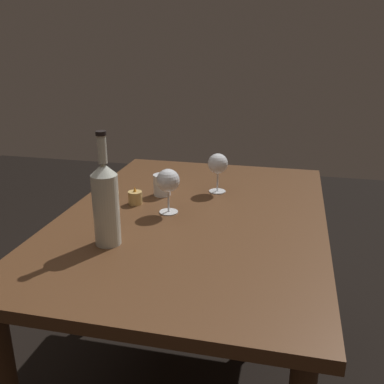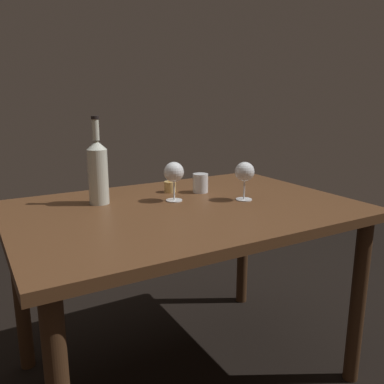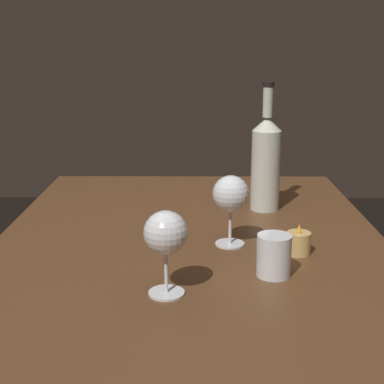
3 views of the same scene
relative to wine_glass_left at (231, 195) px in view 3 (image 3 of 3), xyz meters
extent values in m
cube|color=#56351E|center=(0.00, -0.09, -0.13)|extent=(1.30, 0.90, 0.04)
cylinder|color=#412816|center=(-0.58, -0.47, -0.50)|extent=(0.06, 0.06, 0.70)
cylinder|color=#412816|center=(-0.58, 0.29, -0.50)|extent=(0.06, 0.06, 0.70)
cylinder|color=white|center=(0.00, 0.00, -0.11)|extent=(0.07, 0.07, 0.00)
cylinder|color=white|center=(0.00, 0.00, -0.07)|extent=(0.01, 0.01, 0.08)
sphere|color=white|center=(0.00, 0.00, 0.00)|extent=(0.08, 0.08, 0.08)
cylinder|color=beige|center=(0.00, 0.00, 0.00)|extent=(0.06, 0.06, 0.02)
cylinder|color=white|center=(0.26, -0.13, -0.11)|extent=(0.07, 0.07, 0.00)
cylinder|color=white|center=(0.26, -0.13, -0.07)|extent=(0.01, 0.01, 0.08)
sphere|color=white|center=(0.26, -0.13, 0.00)|extent=(0.08, 0.08, 0.08)
cylinder|color=beige|center=(0.26, -0.13, 0.00)|extent=(0.06, 0.06, 0.03)
cylinder|color=silver|center=(-0.27, 0.11, -0.01)|extent=(0.08, 0.08, 0.21)
cone|color=silver|center=(-0.27, 0.11, 0.12)|extent=(0.08, 0.08, 0.03)
cylinder|color=silver|center=(-0.27, 0.11, 0.17)|extent=(0.03, 0.03, 0.08)
cylinder|color=black|center=(-0.27, 0.11, 0.22)|extent=(0.03, 0.03, 0.01)
cylinder|color=white|center=(0.17, 0.07, -0.07)|extent=(0.07, 0.07, 0.08)
cylinder|color=silver|center=(0.17, 0.07, -0.08)|extent=(0.06, 0.06, 0.06)
cylinder|color=#DBB266|center=(0.06, 0.14, -0.09)|extent=(0.05, 0.05, 0.05)
cylinder|color=white|center=(0.06, 0.14, -0.10)|extent=(0.04, 0.04, 0.03)
cone|color=#F99E2D|center=(0.06, 0.14, -0.06)|extent=(0.01, 0.01, 0.02)
camera|label=1|loc=(-1.37, -0.40, 0.47)|focal=41.12mm
camera|label=2|loc=(-0.71, -1.40, 0.30)|focal=37.47mm
camera|label=3|loc=(1.19, -0.08, 0.33)|focal=52.39mm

